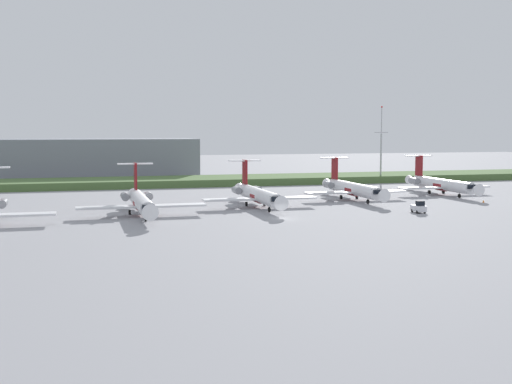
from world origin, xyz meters
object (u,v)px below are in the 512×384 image
Objects in this scene: antenna_mast at (381,150)px; safety_cone_front_marker at (483,201)px; regional_jet_third at (258,194)px; baggage_tug at (419,208)px; regional_jet_fourth at (352,188)px; regional_jet_second at (141,201)px; regional_jet_fifth at (441,184)px.

antenna_mast is 40.53× the size of safety_cone_front_marker.
regional_jet_third reaches higher than baggage_tug.
regional_jet_third is at bearing -135.28° from antenna_mast.
baggage_tug is 5.82× the size of safety_cone_front_marker.
antenna_mast reaches higher than regional_jet_fourth.
regional_jet_fourth is (47.50, 14.25, 0.00)m from regional_jet_second.
baggage_tug is at bearing -151.67° from safety_cone_front_marker.
regional_jet_second is at bearing -142.44° from antenna_mast.
antenna_mast is 57.43m from safety_cone_front_marker.
regional_jet_fifth is 56.36× the size of safety_cone_front_marker.
regional_jet_second is 49.59m from regional_jet_fourth.
regional_jet_second is 96.08m from antenna_mast.
baggage_tug is at bearing -11.28° from regional_jet_second.
regional_jet_third is 24.91m from regional_jet_fourth.
antenna_mast is at bearing 37.56° from regional_jet_second.
antenna_mast reaches higher than regional_jet_third.
regional_jet_fifth is at bearing 12.12° from regional_jet_fourth.
baggage_tug reaches higher than safety_cone_front_marker.
regional_jet_fifth is (25.12, 5.39, 0.00)m from regional_jet_fourth.
baggage_tug is (26.45, -16.72, -1.53)m from regional_jet_third.
regional_jet_fifth is 9.69× the size of baggage_tug.
antenna_mast is 73.59m from baggage_tug.
regional_jet_second is 1.00× the size of regional_jet_fourth.
regional_jet_fifth is 39.50m from antenna_mast.
safety_cone_front_marker is (-3.81, -56.59, -8.99)m from antenna_mast.
regional_jet_third is (23.76, 6.71, 0.00)m from regional_jet_second.
regional_jet_third is at bearing -165.18° from regional_jet_fifth.
regional_jet_fourth is 24.46m from baggage_tug.
regional_jet_third is at bearing 147.69° from baggage_tug.
regional_jet_fifth is 17.96m from safety_cone_front_marker.
regional_jet_fifth is at bearing 14.82° from regional_jet_third.
regional_jet_fourth is at bearing 96.37° from baggage_tug.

